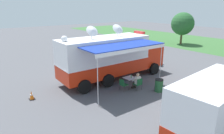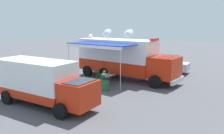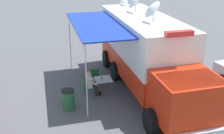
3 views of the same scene
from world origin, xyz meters
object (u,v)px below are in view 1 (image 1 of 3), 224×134
(water_bottle, at_px, (131,77))
(seated_responder, at_px, (137,81))
(command_truck, at_px, (112,56))
(trash_bin, at_px, (159,85))
(car_behind_truck, at_px, (100,54))
(folding_chair_beside_table, at_px, (123,84))
(folding_chair_at_table, at_px, (138,83))
(support_truck, at_px, (218,103))
(traffic_cone, at_px, (32,95))
(folding_table, at_px, (130,78))

(water_bottle, height_order, seated_responder, seated_responder)
(command_truck, relative_size, water_bottle, 42.50)
(trash_bin, xyz_separation_m, car_behind_truck, (-8.94, 1.01, 0.42))
(folding_chair_beside_table, height_order, car_behind_truck, car_behind_truck)
(folding_chair_at_table, relative_size, support_truck, 0.13)
(traffic_cone, bearing_deg, seated_responder, 66.50)
(folding_table, bearing_deg, seated_responder, 9.35)
(folding_chair_beside_table, relative_size, seated_responder, 0.70)
(traffic_cone, height_order, support_truck, support_truck)
(command_truck, xyz_separation_m, trash_bin, (4.03, 1.08, -1.49))
(water_bottle, bearing_deg, traffic_cone, -109.72)
(folding_table, distance_m, seated_responder, 0.62)
(car_behind_truck, bearing_deg, folding_table, -16.37)
(folding_table, distance_m, traffic_cone, 6.85)
(command_truck, height_order, folding_chair_beside_table, command_truck)
(command_truck, height_order, trash_bin, command_truck)
(seated_responder, xyz_separation_m, traffic_cone, (-2.85, -6.56, -0.37))
(folding_chair_at_table, height_order, trash_bin, trash_bin)
(trash_bin, bearing_deg, support_truck, -15.69)
(water_bottle, bearing_deg, support_truck, -2.24)
(folding_chair_at_table, distance_m, traffic_cone, 7.23)
(folding_table, bearing_deg, support_truck, -1.92)
(command_truck, xyz_separation_m, water_bottle, (2.28, 0.03, -1.11))
(water_bottle, xyz_separation_m, seated_responder, (0.53, 0.07, -0.18))
(car_behind_truck, bearing_deg, support_truck, -9.65)
(folding_chair_beside_table, distance_m, car_behind_truck, 7.89)
(command_truck, bearing_deg, folding_chair_beside_table, -19.44)
(water_bottle, xyz_separation_m, support_truck, (6.34, -0.25, 0.55))
(trash_bin, xyz_separation_m, support_truck, (4.59, -1.29, 0.93))
(folding_chair_beside_table, bearing_deg, water_bottle, 98.19)
(folding_table, xyz_separation_m, car_behind_truck, (-7.10, 2.09, 0.21))
(folding_chair_beside_table, bearing_deg, seated_responder, 67.27)
(command_truck, xyz_separation_m, support_truck, (8.62, -0.21, -0.56))
(folding_table, bearing_deg, folding_chair_beside_table, -75.94)
(folding_chair_at_table, height_order, support_truck, support_truck)
(folding_chair_at_table, relative_size, folding_chair_beside_table, 1.00)
(water_bottle, relative_size, traffic_cone, 0.39)
(folding_chair_at_table, bearing_deg, traffic_cone, -114.88)
(folding_table, relative_size, support_truck, 0.12)
(command_truck, xyz_separation_m, folding_table, (2.19, 0.00, -1.27))
(car_behind_truck, bearing_deg, water_bottle, -15.94)
(command_truck, bearing_deg, folding_table, 0.04)
(folding_table, xyz_separation_m, support_truck, (6.43, -0.22, 0.71))
(trash_bin, bearing_deg, folding_chair_at_table, -136.82)
(folding_chair_beside_table, xyz_separation_m, support_truck, (6.21, 0.63, 0.87))
(folding_table, relative_size, seated_responder, 0.65)
(water_bottle, height_order, folding_chair_at_table, water_bottle)
(folding_chair_beside_table, distance_m, traffic_cone, 6.13)
(traffic_cone, xyz_separation_m, car_behind_truck, (-4.86, 8.55, 0.60))
(folding_chair_beside_table, bearing_deg, folding_table, 104.06)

